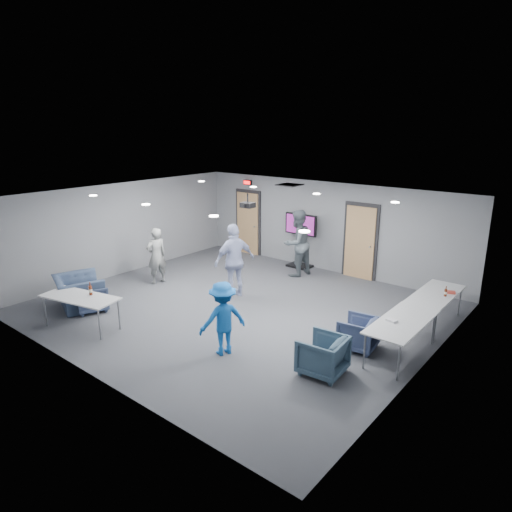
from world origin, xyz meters
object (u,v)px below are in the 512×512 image
Objects in this scene: table_front_left at (80,298)px; tv_stand at (300,237)px; chair_front_b at (79,292)px; bottle_right at (446,293)px; projector at (248,205)px; bottle_front at (91,290)px; table_right_b at (402,323)px; person_b at (297,243)px; chair_right_b at (358,333)px; table_right_a at (436,295)px; person_c at (235,261)px; chair_right_c at (323,355)px; person_d at (223,318)px; person_a at (156,256)px; chair_front_a at (92,298)px.

tv_stand is (1.23, 6.75, 0.27)m from table_front_left.
chair_front_b is 8.52m from bottle_right.
projector is at bearing -164.90° from bottle_right.
table_front_left is 0.28m from bottle_front.
table_right_b is 1.15× the size of tv_stand.
person_b is 6.08m from chair_front_b.
chair_front_b reaches higher than chair_right_b.
table_front_left is at bearing 172.52° from chair_front_b.
projector is (-4.35, -1.29, 1.72)m from table_right_a.
tv_stand is at bearing 160.56° from bottle_right.
person_c reaches higher than bottle_front.
person_c is 1.03× the size of table_front_left.
projector is (-4.56, -1.23, 1.59)m from bottle_right.
table_right_a is 7.60m from bottle_front.
chair_right_b is at bearing 28.35° from bottle_front.
chair_front_b is (-6.28, -2.34, 0.06)m from chair_right_b.
table_right_a is at bearing 161.11° from chair_right_c.
tv_stand is (-4.93, 1.74, 0.14)m from bottle_right.
person_d is 3.42m from table_right_b.
person_a reaches higher than table_front_left.
person_b is 8.37× the size of bottle_right.
table_right_b is at bearing 145.79° from chair_right_c.
tv_stand is (1.13, 6.54, 0.12)m from bottle_front.
chair_right_b is 1.28m from chair_right_c.
person_d is at bearing 145.41° from table_right_a.
person_d is 2.71m from chair_right_b.
person_d reaches higher than chair_front_a.
chair_front_b is 7.52m from table_right_b.
person_c is at bearing 108.17° from table_right_a.
chair_right_b is at bearing -115.67° from bottle_right.
chair_front_b is at bearing -21.02° from person_c.
person_d is 2.07× the size of chair_front_a.
table_front_left is (-3.21, -1.10, -0.05)m from person_d.
chair_right_b is at bearing 102.25° from person_a.
bottle_right is (2.95, 3.91, 0.08)m from person_d.
chair_right_b is 3.07× the size of bottle_right.
table_right_b is at bearing 98.62° from chair_right_b.
tv_stand is at bearing 80.19° from bottle_front.
table_right_b is 5.49× the size of projector.
person_d is (4.25, -1.85, -0.06)m from person_a.
person_a is at bearing 96.71° from table_front_left.
bottle_front is at bearing -1.52° from person_c.
person_d is 1.23× the size of chair_front_b.
tv_stand reaches higher than chair_front_b.
projector is (-3.51, 2.11, 2.05)m from chair_right_c.
table_right_a is at bearing 152.32° from chair_right_b.
person_a reaches higher than chair_right_b.
chair_front_b is (-2.46, -2.95, -0.57)m from person_c.
person_c is 5.04m from bottle_right.
person_a is at bearing -106.89° from chair_right_c.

